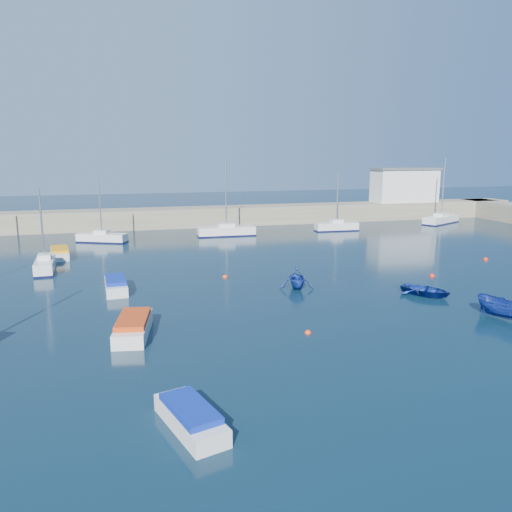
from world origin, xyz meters
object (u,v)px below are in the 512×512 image
object	(u,v)px
motorboat_1	(116,285)
motorboat_2	(60,253)
dinghy_left	(297,278)
sailboat_5	(102,237)
sailboat_8	(441,219)
sailboat_7	(337,226)
dinghy_right	(505,308)
harbor_office	(404,186)
dinghy_center	(426,290)
sailboat_3	(45,264)
sailboat_6	(226,231)
motorboat_3	(190,417)
motorboat_0	(133,326)

from	to	relation	value
motorboat_1	motorboat_2	world-z (taller)	motorboat_1
dinghy_left	motorboat_1	bearing A→B (deg)	-178.36
sailboat_5	motorboat_2	distance (m)	8.85
motorboat_1	sailboat_8	bearing A→B (deg)	26.53
motorboat_2	sailboat_7	bearing A→B (deg)	7.41
sailboat_7	dinghy_right	size ratio (longest dim) A/B	2.15
harbor_office	sailboat_7	world-z (taller)	sailboat_7
dinghy_center	dinghy_right	size ratio (longest dim) A/B	0.99
sailboat_7	dinghy_left	xyz separation A→B (m)	(-15.14, -25.96, 0.18)
dinghy_right	sailboat_3	bearing A→B (deg)	122.03
sailboat_8	dinghy_right	size ratio (longest dim) A/B	2.67
sailboat_7	dinghy_center	size ratio (longest dim) A/B	2.16
sailboat_6	dinghy_right	world-z (taller)	sailboat_6
sailboat_3	motorboat_3	size ratio (longest dim) A/B	1.72
harbor_office	motorboat_1	xyz separation A→B (m)	(-44.07, -32.70, -4.62)
motorboat_0	dinghy_center	world-z (taller)	motorboat_0
motorboat_0	motorboat_2	distance (m)	24.78
sailboat_3	motorboat_0	xyz separation A→B (m)	(6.79, -18.08, -0.10)
sailboat_5	dinghy_left	distance (m)	29.03
harbor_office	motorboat_0	bearing A→B (deg)	-135.53
sailboat_7	motorboat_1	xyz separation A→B (m)	(-28.29, -23.22, -0.12)
sailboat_8	motorboat_0	xyz separation A→B (m)	(-45.25, -35.46, -0.09)
sailboat_5	sailboat_6	xyz separation A→B (m)	(14.80, 0.77, 0.06)
motorboat_0	motorboat_1	distance (m)	9.70
sailboat_3	sailboat_6	world-z (taller)	sailboat_6
motorboat_0	motorboat_3	size ratio (longest dim) A/B	1.20
motorboat_0	dinghy_right	xyz separation A→B (m)	(22.02, -3.32, 0.19)
sailboat_8	dinghy_center	bearing A→B (deg)	115.14
sailboat_6	dinghy_right	distance (m)	37.34
motorboat_3	dinghy_left	world-z (taller)	dinghy_left
sailboat_3	motorboat_1	bearing A→B (deg)	-57.86
sailboat_3	dinghy_right	size ratio (longest dim) A/B	2.00
sailboat_3	motorboat_2	distance (m)	5.95
sailboat_7	motorboat_3	distance (m)	50.47
harbor_office	dinghy_center	bearing A→B (deg)	-119.69
harbor_office	dinghy_right	world-z (taller)	harbor_office
sailboat_7	motorboat_1	bearing A→B (deg)	131.99
sailboat_7	sailboat_8	world-z (taller)	sailboat_8
dinghy_center	motorboat_1	bearing A→B (deg)	127.97
motorboat_0	motorboat_2	size ratio (longest dim) A/B	1.03
dinghy_left	dinghy_right	distance (m)	14.17
motorboat_0	motorboat_2	bearing A→B (deg)	114.21
harbor_office	sailboat_8	distance (m)	8.50
sailboat_5	sailboat_6	size ratio (longest dim) A/B	0.81
dinghy_center	sailboat_7	bearing A→B (deg)	43.37
sailboat_6	motorboat_0	xyz separation A→B (m)	(-12.41, -32.76, -0.13)
sailboat_6	dinghy_right	size ratio (longest dim) A/B	2.62
sailboat_7	sailboat_6	bearing A→B (deg)	93.06
dinghy_center	dinghy_left	xyz separation A→B (m)	(-8.26, 4.31, 0.42)
sailboat_3	motorboat_2	size ratio (longest dim) A/B	1.47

